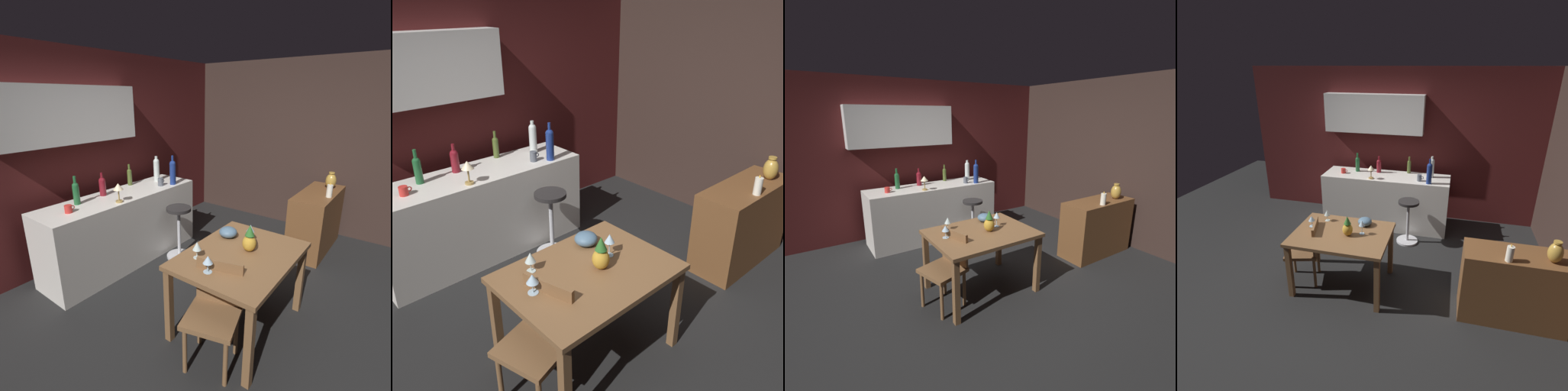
# 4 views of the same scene
# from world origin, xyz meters

# --- Properties ---
(ground_plane) EXTENTS (9.00, 9.00, 0.00)m
(ground_plane) POSITION_xyz_m (0.00, 0.00, 0.00)
(ground_plane) COLOR black
(wall_kitchen_back) EXTENTS (5.20, 0.33, 2.60)m
(wall_kitchen_back) POSITION_xyz_m (-0.06, 2.08, 1.41)
(wall_kitchen_back) COLOR #4C1919
(wall_kitchen_back) RESTS_ON ground_plane
(wall_side_right) EXTENTS (0.10, 4.40, 2.60)m
(wall_side_right) POSITION_xyz_m (2.55, 0.30, 1.30)
(wall_side_right) COLOR #33231E
(wall_side_right) RESTS_ON ground_plane
(dining_table) EXTENTS (1.16, 0.86, 0.74)m
(dining_table) POSITION_xyz_m (-0.15, -0.22, 0.65)
(dining_table) COLOR brown
(dining_table) RESTS_ON ground_plane
(kitchen_counter) EXTENTS (2.10, 0.60, 0.90)m
(kitchen_counter) POSITION_xyz_m (0.01, 1.54, 0.45)
(kitchen_counter) COLOR silver
(kitchen_counter) RESTS_ON ground_plane
(sideboard_cabinet) EXTENTS (1.10, 0.44, 0.82)m
(sideboard_cabinet) POSITION_xyz_m (1.83, -0.32, 0.41)
(sideboard_cabinet) COLOR brown
(sideboard_cabinet) RESTS_ON ground_plane
(chair_near_window) EXTENTS (0.49, 0.49, 0.83)m
(chair_near_window) POSITION_xyz_m (-0.61, -0.26, 0.46)
(chair_near_window) COLOR brown
(chair_near_window) RESTS_ON ground_plane
(bar_stool) EXTENTS (0.34, 0.34, 0.70)m
(bar_stool) POSITION_xyz_m (0.48, 1.02, 0.38)
(bar_stool) COLOR #262323
(bar_stool) RESTS_ON ground_plane
(wine_glass_left) EXTENTS (0.08, 0.08, 0.15)m
(wine_glass_left) POSITION_xyz_m (-0.44, 0.04, 0.85)
(wine_glass_left) COLOR silver
(wine_glass_left) RESTS_ON dining_table
(wine_glass_right) EXTENTS (0.08, 0.08, 0.14)m
(wine_glass_right) POSITION_xyz_m (-0.56, -0.16, 0.84)
(wine_glass_right) COLOR silver
(wine_glass_right) RESTS_ON dining_table
(wine_glass_center) EXTENTS (0.07, 0.07, 0.18)m
(wine_glass_center) POSITION_xyz_m (0.09, -0.18, 0.88)
(wine_glass_center) COLOR silver
(wine_glass_center) RESTS_ON dining_table
(pineapple_centerpiece) EXTENTS (0.12, 0.12, 0.25)m
(pineapple_centerpiece) POSITION_xyz_m (-0.06, -0.26, 0.85)
(pineapple_centerpiece) COLOR gold
(pineapple_centerpiece) RESTS_ON dining_table
(fruit_bowl) EXTENTS (0.17, 0.17, 0.10)m
(fruit_bowl) POSITION_xyz_m (0.07, 0.04, 0.79)
(fruit_bowl) COLOR slate
(fruit_bowl) RESTS_ON dining_table
(wine_bottle_green) EXTENTS (0.07, 0.07, 0.32)m
(wine_bottle_green) POSITION_xyz_m (-0.52, 1.65, 1.04)
(wine_bottle_green) COLOR #1E592D
(wine_bottle_green) RESTS_ON kitchen_counter
(wine_bottle_clear) EXTENTS (0.08, 0.08, 0.35)m
(wine_bottle_clear) POSITION_xyz_m (0.75, 1.64, 1.07)
(wine_bottle_clear) COLOR silver
(wine_bottle_clear) RESTS_ON kitchen_counter
(wine_bottle_ruby) EXTENTS (0.08, 0.08, 0.28)m
(wine_bottle_ruby) POSITION_xyz_m (-0.15, 1.68, 1.02)
(wine_bottle_ruby) COLOR maroon
(wine_bottle_ruby) RESTS_ON kitchen_counter
(wine_bottle_cobalt) EXTENTS (0.08, 0.08, 0.40)m
(wine_bottle_cobalt) POSITION_xyz_m (0.74, 1.33, 1.08)
(wine_bottle_cobalt) COLOR navy
(wine_bottle_cobalt) RESTS_ON kitchen_counter
(wine_bottle_olive) EXTENTS (0.06, 0.06, 0.29)m
(wine_bottle_olive) POSITION_xyz_m (0.36, 1.77, 1.03)
(wine_bottle_olive) COLOR #475623
(wine_bottle_olive) RESTS_ON kitchen_counter
(cup_slate) EXTENTS (0.11, 0.07, 0.11)m
(cup_slate) POSITION_xyz_m (0.58, 1.41, 0.95)
(cup_slate) COLOR #515660
(cup_slate) RESTS_ON kitchen_counter
(cup_red) EXTENTS (0.11, 0.08, 0.08)m
(cup_red) POSITION_xyz_m (-0.72, 1.49, 0.94)
(cup_red) COLOR red
(cup_red) RESTS_ON kitchen_counter
(counter_lamp) EXTENTS (0.11, 0.11, 0.22)m
(counter_lamp) POSITION_xyz_m (-0.19, 1.33, 1.06)
(counter_lamp) COLOR #A58447
(counter_lamp) RESTS_ON kitchen_counter
(pillar_candle_tall) EXTENTS (0.07, 0.07, 0.19)m
(pillar_candle_tall) POSITION_xyz_m (1.70, -0.47, 0.90)
(pillar_candle_tall) COLOR white
(pillar_candle_tall) RESTS_ON sideboard_cabinet
(vase_brass) EXTENTS (0.14, 0.14, 0.23)m
(vase_brass) POSITION_xyz_m (2.12, -0.38, 0.93)
(vase_brass) COLOR #B78C38
(vase_brass) RESTS_ON sideboard_cabinet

